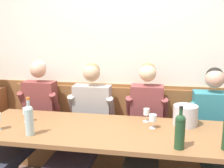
{
  "coord_description": "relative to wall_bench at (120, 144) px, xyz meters",
  "views": [
    {
      "loc": [
        0.45,
        -2.16,
        1.66
      ],
      "look_at": [
        -0.02,
        0.44,
        1.1
      ],
      "focal_mm": 42.73,
      "sensor_mm": 36.0,
      "label": 1
    }
  ],
  "objects": [
    {
      "name": "wall_bench",
      "position": [
        0.0,
        0.0,
        0.0
      ],
      "size": [
        2.8,
        0.42,
        0.94
      ],
      "color": "brown",
      "rests_on": "ground"
    },
    {
      "name": "dining_table",
      "position": [
        0.0,
        -0.72,
        0.39
      ],
      "size": [
        2.5,
        0.83,
        0.75
      ],
      "color": "brown",
      "rests_on": "ground"
    },
    {
      "name": "wine_glass_right_end",
      "position": [
        0.4,
        -0.62,
        0.56
      ],
      "size": [
        0.07,
        0.07,
        0.13
      ],
      "color": "silver",
      "rests_on": "dining_table"
    },
    {
      "name": "room_wall_back",
      "position": [
        0.0,
        0.26,
        1.12
      ],
      "size": [
        6.8,
        0.08,
        2.8
      ],
      "primitive_type": "cube",
      "color": "silver",
      "rests_on": "ground"
    },
    {
      "name": "wine_bottle_amber_mid",
      "position": [
        0.62,
        -1.01,
        0.61
      ],
      "size": [
        0.08,
        0.08,
        0.34
      ],
      "color": "#1E4024",
      "rests_on": "dining_table"
    },
    {
      "name": "person_left_seat",
      "position": [
        -0.99,
        -0.39,
        0.33
      ],
      "size": [
        0.49,
        1.29,
        1.28
      ],
      "color": "#352B3D",
      "rests_on": "ground"
    },
    {
      "name": "person_center_right_seat",
      "position": [
        -0.33,
        -0.4,
        0.32
      ],
      "size": [
        0.54,
        1.3,
        1.26
      ],
      "color": "#332836",
      "rests_on": "ground"
    },
    {
      "name": "wine_glass_by_bottle",
      "position": [
        0.34,
        -0.45,
        0.56
      ],
      "size": [
        0.07,
        0.07,
        0.13
      ],
      "color": "silver",
      "rests_on": "dining_table"
    },
    {
      "name": "person_center_left_seat",
      "position": [
        1.03,
        -0.37,
        0.33
      ],
      "size": [
        0.52,
        1.31,
        1.25
      ],
      "color": "#263141",
      "rests_on": "ground"
    },
    {
      "name": "wine_glass_center_front",
      "position": [
        -0.84,
        -0.66,
        0.57
      ],
      "size": [
        0.06,
        0.06,
        0.14
      ],
      "color": "silver",
      "rests_on": "dining_table"
    },
    {
      "name": "wood_wainscot_panel",
      "position": [
        0.0,
        0.21,
        0.21
      ],
      "size": [
        6.8,
        0.03,
        0.98
      ],
      "primitive_type": "cube",
      "color": "brown",
      "rests_on": "ground"
    },
    {
      "name": "ice_bucket",
      "position": [
        0.71,
        -0.48,
        0.56
      ],
      "size": [
        0.23,
        0.23,
        0.19
      ],
      "primitive_type": "cylinder",
      "color": "#B6B6B9",
      "rests_on": "dining_table"
    },
    {
      "name": "wine_bottle_clear_water",
      "position": [
        -0.64,
        -0.97,
        0.61
      ],
      "size": [
        0.08,
        0.08,
        0.34
      ],
      "color": "#ABC8C7",
      "rests_on": "dining_table"
    },
    {
      "name": "person_right_seat",
      "position": [
        0.32,
        -0.37,
        0.34
      ],
      "size": [
        0.47,
        1.3,
        1.28
      ],
      "color": "#2A2E3E",
      "rests_on": "ground"
    }
  ]
}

